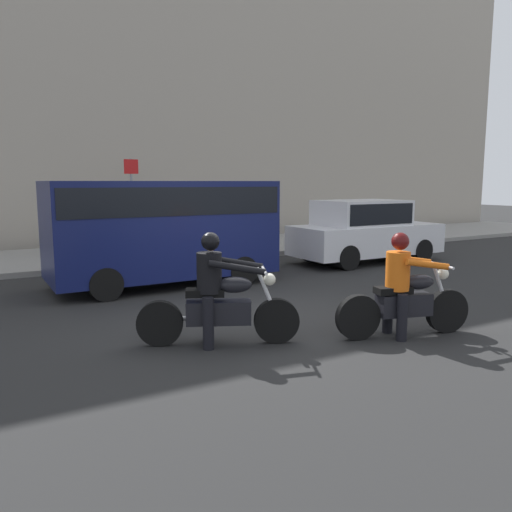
{
  "coord_description": "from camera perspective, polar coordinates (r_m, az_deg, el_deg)",
  "views": [
    {
      "loc": [
        -4.09,
        -7.01,
        2.22
      ],
      "look_at": [
        -0.19,
        -0.22,
        1.08
      ],
      "focal_mm": 35.72,
      "sensor_mm": 36.0,
      "label": 1
    }
  ],
  "objects": [
    {
      "name": "parked_sedan_white",
      "position": [
        14.4,
        12.05,
        2.79
      ],
      "size": [
        4.28,
        1.82,
        1.72
      ],
      "color": "silver",
      "rests_on": "ground_plane"
    },
    {
      "name": "sidewalk_slab",
      "position": [
        15.71,
        -14.48,
        0.19
      ],
      "size": [
        40.0,
        4.4,
        0.14
      ],
      "primitive_type": "cube",
      "color": "gray",
      "rests_on": "ground_plane"
    },
    {
      "name": "building_facade",
      "position": [
        19.27,
        -18.05,
        19.71
      ],
      "size": [
        40.0,
        1.4,
        12.31
      ],
      "primitive_type": "cube",
      "color": "#A89E8E",
      "rests_on": "ground_plane"
    },
    {
      "name": "parked_van_navy",
      "position": [
        11.05,
        -10.39,
        3.39
      ],
      "size": [
        4.7,
        1.96,
        2.24
      ],
      "color": "#11194C",
      "rests_on": "ground_plane"
    },
    {
      "name": "motorcycle_with_rider_black_leather",
      "position": [
        6.97,
        -4.3,
        -4.83
      ],
      "size": [
        2.06,
        1.12,
        1.56
      ],
      "color": "black",
      "rests_on": "ground_plane"
    },
    {
      "name": "motorcycle_with_rider_orange_stripe",
      "position": [
        7.64,
        16.18,
        -4.1
      ],
      "size": [
        2.04,
        0.85,
        1.51
      ],
      "color": "black",
      "rests_on": "ground_plane"
    },
    {
      "name": "street_sign_post",
      "position": [
        16.37,
        -13.73,
        6.67
      ],
      "size": [
        0.44,
        0.08,
        2.79
      ],
      "color": "gray",
      "rests_on": "sidewalk_slab"
    },
    {
      "name": "pedestrian_bystander",
      "position": [
        15.69,
        -21.94,
        3.63
      ],
      "size": [
        0.34,
        0.34,
        1.65
      ],
      "color": "black",
      "rests_on": "sidewalk_slab"
    },
    {
      "name": "ground_plane",
      "position": [
        8.42,
        0.38,
        -6.98
      ],
      "size": [
        80.0,
        80.0,
        0.0
      ],
      "primitive_type": "plane",
      "color": "#242424"
    }
  ]
}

